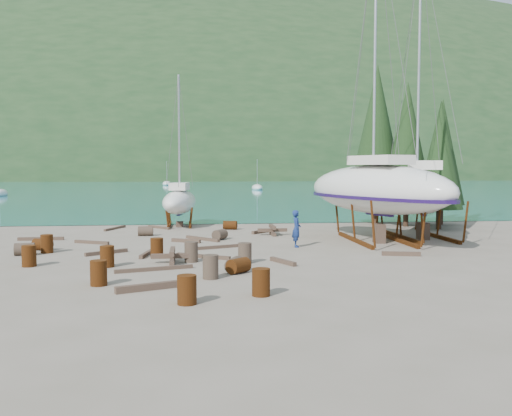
{
  "coord_description": "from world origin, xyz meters",
  "views": [
    {
      "loc": [
        -2.39,
        -26.12,
        4.05
      ],
      "look_at": [
        0.95,
        3.0,
        2.0
      ],
      "focal_mm": 40.0,
      "sensor_mm": 36.0,
      "label": 1
    }
  ],
  "objects": [
    {
      "name": "timber_17",
      "position": [
        -7.71,
        5.08,
        0.08
      ],
      "size": [
        1.98,
        1.14,
        0.16
      ],
      "primitive_type": "cube",
      "rotation": [
        0.0,
        0.0,
        1.09
      ],
      "color": "brown",
      "rests_on": "ground"
    },
    {
      "name": "timber_pile_aft",
      "position": [
        2.52,
        7.95,
        0.3
      ],
      "size": [
        1.8,
        1.8,
        0.6
      ],
      "color": "brown",
      "rests_on": "ground"
    },
    {
      "name": "drum_10",
      "position": [
        -5.58,
        -6.17,
        0.44
      ],
      "size": [
        0.58,
        0.58,
        0.88
      ],
      "primitive_type": "cylinder",
      "color": "#552B0E",
      "rests_on": "ground"
    },
    {
      "name": "timber_8",
      "position": [
        -2.67,
        5.05,
        0.09
      ],
      "size": [
        1.62,
        1.03,
        0.19
      ],
      "primitive_type": "cube",
      "rotation": [
        0.0,
        0.0,
        1.05
      ],
      "color": "brown",
      "rests_on": "ground"
    },
    {
      "name": "drum_1",
      "position": [
        -0.71,
        -4.14,
        0.29
      ],
      "size": [
        0.86,
        1.03,
        0.58
      ],
      "primitive_type": "cylinder",
      "rotation": [
        1.57,
        0.0,
        2.77
      ],
      "color": "#2D2823",
      "rests_on": "ground"
    },
    {
      "name": "cypress_back_left",
      "position": [
        11.0,
        14.0,
        6.66
      ],
      "size": [
        4.14,
        4.14,
        11.5
      ],
      "color": "black",
      "rests_on": "ground"
    },
    {
      "name": "drum_0",
      "position": [
        -9.04,
        -1.92,
        0.44
      ],
      "size": [
        0.58,
        0.58,
        0.88
      ],
      "primitive_type": "cylinder",
      "color": "#552B0E",
      "rests_on": "ground"
    },
    {
      "name": "timber_1",
      "position": [
        7.27,
        -0.9,
        0.1
      ],
      "size": [
        1.76,
        0.62,
        0.19
      ],
      "primitive_type": "cube",
      "rotation": [
        0.0,
        0.0,
        1.32
      ],
      "color": "brown",
      "rests_on": "ground"
    },
    {
      "name": "drum_5",
      "position": [
        -0.12,
        -2.15,
        0.44
      ],
      "size": [
        0.58,
        0.58,
        0.88
      ],
      "primitive_type": "cylinder",
      "color": "#2D2823",
      "rests_on": "ground"
    },
    {
      "name": "timber_7",
      "position": [
        1.49,
        -2.37,
        0.09
      ],
      "size": [
        0.9,
        1.75,
        0.17
      ],
      "primitive_type": "cube",
      "rotation": [
        0.0,
        0.0,
        0.41
      ],
      "color": "brown",
      "rests_on": "ground"
    },
    {
      "name": "timber_3",
      "position": [
        -3.85,
        -3.49,
        0.07
      ],
      "size": [
        3.04,
        1.08,
        0.15
      ],
      "primitive_type": "cube",
      "rotation": [
        0.0,
        0.0,
        1.87
      ],
      "color": "brown",
      "rests_on": "ground"
    },
    {
      "name": "timber_6",
      "position": [
        1.95,
        9.01,
        0.1
      ],
      "size": [
        1.32,
        1.35,
        0.19
      ],
      "primitive_type": "cube",
      "rotation": [
        0.0,
        0.0,
        2.37
      ],
      "color": "brown",
      "rests_on": "ground"
    },
    {
      "name": "small_sailboat_shore",
      "position": [
        -3.18,
        13.98,
        1.74
      ],
      "size": [
        3.03,
        6.82,
        10.55
      ],
      "rotation": [
        0.0,
        0.0,
        -0.15
      ],
      "color": "silver",
      "rests_on": "ground"
    },
    {
      "name": "large_sailboat_near",
      "position": [
        7.76,
        4.22,
        2.93
      ],
      "size": [
        7.2,
        12.0,
        18.2
      ],
      "rotation": [
        0.0,
        0.0,
        0.36
      ],
      "color": "silver",
      "rests_on": "ground"
    },
    {
      "name": "far_house_right",
      "position": [
        30.0,
        190.0,
        2.92
      ],
      "size": [
        6.6,
        5.6,
        5.6
      ],
      "color": "beige",
      "rests_on": "ground"
    },
    {
      "name": "drum_3",
      "position": [
        -2.53,
        -9.26,
        0.44
      ],
      "size": [
        0.58,
        0.58,
        0.88
      ],
      "primitive_type": "cylinder",
      "color": "#552B0E",
      "rests_on": "ground"
    },
    {
      "name": "drum_4",
      "position": [
        0.18,
        11.35,
        0.29
      ],
      "size": [
        1.0,
        0.78,
        0.58
      ],
      "primitive_type": "cylinder",
      "rotation": [
        1.57,
        0.0,
        1.32
      ],
      "color": "#552B0E",
      "rests_on": "ground"
    },
    {
      "name": "cypress_near_right",
      "position": [
        12.5,
        12.0,
        5.79
      ],
      "size": [
        3.6,
        3.6,
        10.0
      ],
      "color": "black",
      "rests_on": "ground"
    },
    {
      "name": "large_sailboat_far",
      "position": [
        10.74,
        5.35,
        2.75
      ],
      "size": [
        6.46,
        11.07,
        16.84
      ],
      "rotation": [
        0.0,
        0.0,
        -0.34
      ],
      "color": "silver",
      "rests_on": "ground"
    },
    {
      "name": "timber_pile_fore",
      "position": [
        -3.2,
        -1.7,
        0.3
      ],
      "size": [
        1.8,
        1.8,
        0.6
      ],
      "color": "brown",
      "rests_on": "ground"
    },
    {
      "name": "cypress_mid_right",
      "position": [
        14.0,
        10.0,
        4.92
      ],
      "size": [
        3.06,
        3.06,
        8.5
      ],
      "color": "black",
      "rests_on": "ground"
    },
    {
      "name": "far_house_left",
      "position": [
        -60.0,
        190.0,
        2.92
      ],
      "size": [
        6.6,
        5.6,
        5.6
      ],
      "color": "beige",
      "rests_on": "ground"
    },
    {
      "name": "drum_14",
      "position": [
        -3.95,
        -0.03,
        0.44
      ],
      "size": [
        0.58,
        0.58,
        0.88
      ],
      "primitive_type": "cylinder",
      "color": "#552B0E",
      "rests_on": "ground"
    },
    {
      "name": "timber_0",
      "position": [
        -7.42,
        12.37,
        0.07
      ],
      "size": [
        1.11,
        2.64,
        0.14
      ],
      "primitive_type": "cube",
      "rotation": [
        0.0,
        0.0,
        2.78
      ],
      "color": "brown",
      "rests_on": "ground"
    },
    {
      "name": "timber_5",
      "position": [
        -1.86,
        -0.5,
        0.08
      ],
      "size": [
        2.42,
        1.62,
        0.16
      ],
      "primitive_type": "cube",
      "rotation": [
        0.0,
        0.0,
        1.0
      ],
      "color": "brown",
      "rests_on": "ground"
    },
    {
      "name": "moored_boat_far",
      "position": [
        -8.0,
        110.0,
        0.39
      ],
      "size": [
        2.0,
        5.0,
        6.05
      ],
      "color": "silver",
      "rests_on": "ground"
    },
    {
      "name": "timber_16",
      "position": [
        -3.66,
        -7.07,
        0.11
      ],
      "size": [
        2.46,
        1.26,
        0.23
      ],
      "primitive_type": "cube",
      "rotation": [
        0.0,
        0.0,
        1.99
      ],
      "color": "brown",
      "rests_on": "ground"
    },
    {
      "name": "drum_2",
      "position": [
        -9.7,
        2.84,
        0.29
      ],
      "size": [
        1.03,
        0.85,
        0.58
      ],
      "primitive_type": "cylinder",
      "rotation": [
        1.57,
        0.0,
        1.22
      ],
      "color": "#552B0E",
      "rests_on": "ground"
    },
    {
      "name": "timber_2",
      "position": [
        -10.8,
        6.89,
        0.09
      ],
      "size": [
        2.5,
        0.23,
        0.19
      ],
      "primitive_type": "cube",
      "rotation": [
        0.0,
        0.0,
        1.59
      ],
      "color": "brown",
      "rests_on": "ground"
    },
    {
      "name": "timber_9",
      "position": [
        -4.55,
        12.57,
        0.08
      ],
      "size": [
        1.56,
        1.88,
        0.15
      ],
      "primitive_type": "cube",
      "rotation": [
        0.0,
        0.0,
        0.68
      ],
      "color": "brown",
      "rests_on": "ground"
    },
    {
      "name": "drum_11",
      "position": [
        -0.77,
        6.03,
        0.29
      ],
      "size": [
        0.96,
        1.05,
        0.58
      ],
      "primitive_type": "cylinder",
      "rotation": [
        1.57,
        0.0,
        2.58
      ],
      "color": "#2D2823",
      "rests_on": "ground"
    },
    {
      "name": "far_hill",
      "position": [
        0.0,
        320.0,
        0.0
      ],
      "size": [
        800.0,
        360.0,
        110.0
      ],
      "primitive_type": "ellipsoid",
      "color": "#1B361B",
      "rests_on": "ground"
    },
    {
      "name": "drum_15",
      "position": [
        -10.11,
        1.26,
        0.29
      ],
      "size": [
        0.96,
        0.71,
        0.58
      ],
      "primitive_type": "cylinder",
      "rotation": [
        1.57,
        0.0,
        1.72
      ],
      "color": "#2D2823",
      "rests_on": "ground"
    },
    {
      "name": "worker",
      "position": [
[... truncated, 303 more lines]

